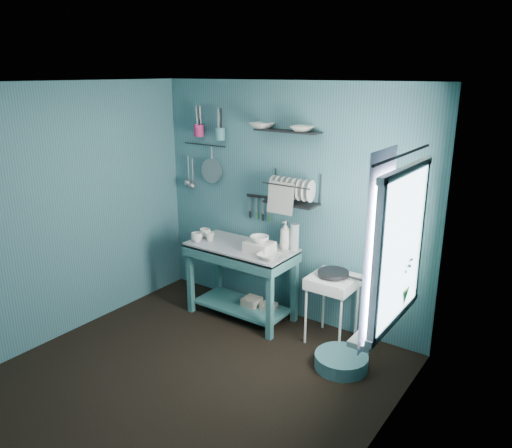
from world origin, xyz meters
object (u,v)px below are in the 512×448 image
Objects in this scene: mug_mid at (210,237)px; frying_pan at (333,273)px; utensil_cup_magenta at (199,131)px; colander at (212,171)px; dish_rack at (292,188)px; soap_bottle at (285,235)px; storage_tin_small at (268,312)px; work_counter at (241,281)px; potted_plant at (393,281)px; water_bottle at (294,237)px; wash_tub at (259,247)px; mug_right at (205,233)px; mug_left at (197,237)px; hotplate_stand at (332,309)px; floor_basin at (341,361)px; utensil_cup_teal at (220,134)px; storage_tin_large at (252,307)px.

mug_mid reaches higher than frying_pan.
utensil_cup_magenta is 0.46× the size of colander.
soap_bottle is at bearing -146.77° from dish_rack.
storage_tin_small is (1.09, -0.20, -1.84)m from utensil_cup_magenta.
utensil_cup_magenta reaches higher than work_counter.
water_bottle is at bearing 150.86° from potted_plant.
mug_right is at bearing 178.47° from wash_tub.
hotplate_stand is (1.52, 0.25, -0.52)m from mug_left.
mug_mid is 0.15× the size of hotplate_stand.
work_counter is 9.36× the size of mug_left.
colander reaches higher than work_counter.
mug_mid is 1.52m from hotplate_stand.
wash_tub is 0.37m from water_bottle.
potted_plant reaches higher than mug_left.
mug_mid is (0.10, 0.10, -0.00)m from mug_left.
mug_left is 0.74m from wash_tub.
mug_left is 0.41× the size of frying_pan.
soap_bottle is 1.07× the size of water_bottle.
utensil_cup_magenta is at bearing 140.31° from mug_mid.
colander reaches higher than potted_plant.
colander is at bearing 172.43° from frying_pan.
mug_mid is 1.91m from floor_basin.
potted_plant is (2.21, -0.45, 0.19)m from mug_mid.
utensil_cup_magenta is at bearing 164.76° from work_counter.
wash_tub is at bearing -138.37° from water_bottle.
wash_tub reaches higher than floor_basin.
soap_bottle is 1.33m from utensil_cup_teal.
frying_pan is 1.04m from potted_plant.
floor_basin is at bearing -7.61° from mug_mid.
mug_left is at bearing -162.90° from storage_tin_small.
storage_tin_large is at bearing -21.54° from utensil_cup_teal.
work_counter is 4.11× the size of water_bottle.
mug_left is at bearing 171.37° from potted_plant.
work_counter is 4.11× the size of wash_tub.
mug_mid is 1.08m from dish_rack.
potted_plant is 2.05× the size of storage_tin_large.
colander is at bearing 115.13° from mug_right.
mug_right is 0.96m from storage_tin_large.
water_bottle is at bearing 27.28° from work_counter.
storage_tin_large is at bearing -14.57° from utensil_cup_magenta.
colander is at bearing 169.31° from utensil_cup_teal.
wash_tub is 1.40× the size of storage_tin_small.
hotplate_stand is 1.26m from dish_rack.
colander reaches higher than dish_rack.
work_counter is at bearing -165.07° from storage_tin_small.
dish_rack is at bearing 22.44° from mug_left.
mug_mid is 0.36× the size of water_bottle.
frying_pan is 1.13m from storage_tin_large.
wash_tub is at bearing -127.69° from soap_bottle.
mug_left is 1.07m from water_bottle.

